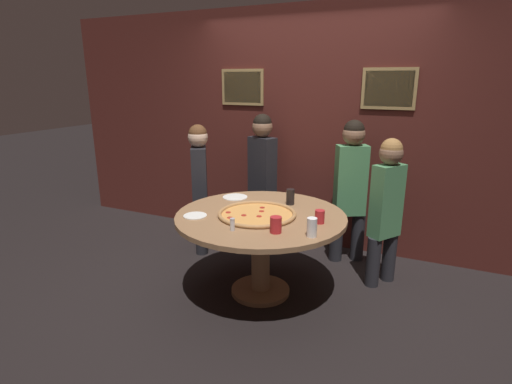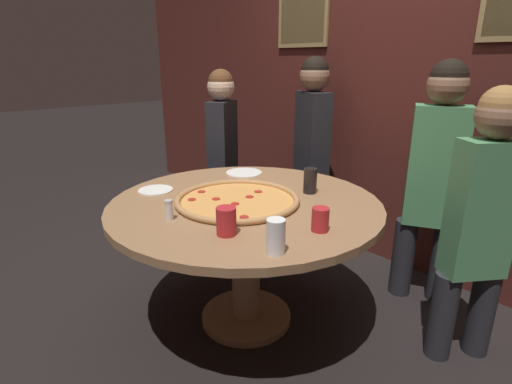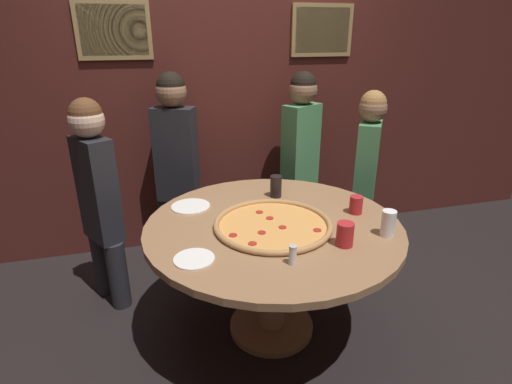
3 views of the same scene
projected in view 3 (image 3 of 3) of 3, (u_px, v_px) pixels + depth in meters
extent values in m
plane|color=black|center=(271.00, 328.00, 2.53)|extent=(24.00, 24.00, 0.00)
cube|color=#4C1E19|center=(225.00, 90.00, 3.22)|extent=(6.40, 0.06, 2.60)
cube|color=#9E7F4C|center=(114.00, 30.00, 2.82)|extent=(0.52, 0.02, 0.40)
cube|color=slate|center=(113.00, 30.00, 2.82)|extent=(0.46, 0.01, 0.34)
cube|color=#9E7F4C|center=(322.00, 30.00, 3.21)|extent=(0.52, 0.02, 0.40)
cube|color=slate|center=(323.00, 30.00, 3.21)|extent=(0.46, 0.01, 0.34)
cylinder|color=#936B47|center=(273.00, 226.00, 2.26)|extent=(1.45, 1.45, 0.04)
cylinder|color=#936B47|center=(272.00, 281.00, 2.40)|extent=(0.16, 0.16, 0.70)
cylinder|color=#936B47|center=(271.00, 325.00, 2.52)|extent=(0.52, 0.52, 0.04)
cylinder|color=#E0994C|center=(273.00, 226.00, 2.21)|extent=(0.62, 0.62, 0.01)
torus|color=#B27F4C|center=(273.00, 224.00, 2.20)|extent=(0.66, 0.66, 0.03)
cylinder|color=#A8281E|center=(233.00, 235.00, 2.09)|extent=(0.04, 0.04, 0.00)
cylinder|color=#A8281E|center=(252.00, 244.00, 2.01)|extent=(0.04, 0.04, 0.00)
cylinder|color=#A8281E|center=(317.00, 230.00, 2.14)|extent=(0.04, 0.04, 0.00)
cylinder|color=#A8281E|center=(262.00, 233.00, 2.12)|extent=(0.04, 0.04, 0.00)
cylinder|color=#A8281E|center=(259.00, 212.00, 2.35)|extent=(0.04, 0.04, 0.00)
cylinder|color=#A8281E|center=(270.00, 218.00, 2.28)|extent=(0.04, 0.04, 0.00)
cylinder|color=#A8281E|center=(283.00, 227.00, 2.17)|extent=(0.04, 0.04, 0.00)
cylinder|color=black|center=(276.00, 186.00, 2.58)|extent=(0.08, 0.08, 0.14)
cylinder|color=white|center=(388.00, 223.00, 2.09)|extent=(0.07, 0.07, 0.14)
cylinder|color=#B22328|center=(356.00, 205.00, 2.36)|extent=(0.08, 0.08, 0.11)
cylinder|color=#B22328|center=(345.00, 234.00, 2.00)|extent=(0.09, 0.09, 0.12)
cylinder|color=white|center=(191.00, 206.00, 2.46)|extent=(0.24, 0.24, 0.01)
cylinder|color=white|center=(194.00, 259.00, 1.89)|extent=(0.20, 0.20, 0.01)
cylinder|color=silver|center=(293.00, 256.00, 1.84)|extent=(0.04, 0.04, 0.08)
cylinder|color=#B7B7BC|center=(293.00, 247.00, 1.82)|extent=(0.04, 0.04, 0.01)
cylinder|color=#232328|center=(306.00, 212.00, 3.53)|extent=(0.18, 0.18, 0.51)
cylinder|color=#232328|center=(289.00, 220.00, 3.39)|extent=(0.18, 0.18, 0.51)
cube|color=#4C8C59|center=(301.00, 148.00, 3.23)|extent=(0.34, 0.29, 0.71)
sphere|color=#8C664C|center=(303.00, 90.00, 3.06)|extent=(0.22, 0.22, 0.22)
sphere|color=black|center=(303.00, 85.00, 3.04)|extent=(0.20, 0.20, 0.20)
cylinder|color=#232328|center=(361.00, 226.00, 3.33)|extent=(0.17, 0.17, 0.47)
cylinder|color=#232328|center=(358.00, 237.00, 3.15)|extent=(0.17, 0.17, 0.47)
cube|color=#4C8C59|center=(367.00, 165.00, 3.03)|extent=(0.28, 0.32, 0.66)
sphere|color=#8C664C|center=(373.00, 108.00, 2.87)|extent=(0.20, 0.20, 0.20)
sphere|color=#9E703D|center=(373.00, 103.00, 2.85)|extent=(0.19, 0.19, 0.19)
cylinder|color=#232328|center=(195.00, 228.00, 3.25)|extent=(0.18, 0.18, 0.51)
cylinder|color=#232328|center=(168.00, 226.00, 3.27)|extent=(0.18, 0.18, 0.51)
cube|color=#232328|center=(176.00, 155.00, 3.03)|extent=(0.35, 0.27, 0.72)
sphere|color=#8C664C|center=(171.00, 92.00, 2.85)|extent=(0.22, 0.22, 0.22)
sphere|color=black|center=(171.00, 86.00, 2.84)|extent=(0.20, 0.20, 0.20)
cylinder|color=#232328|center=(118.00, 274.00, 2.66)|extent=(0.18, 0.18, 0.48)
cylinder|color=#232328|center=(103.00, 262.00, 2.79)|extent=(0.18, 0.18, 0.48)
cube|color=#232328|center=(98.00, 190.00, 2.51)|extent=(0.28, 0.33, 0.67)
sphere|color=beige|center=(86.00, 120.00, 2.34)|extent=(0.21, 0.21, 0.21)
sphere|color=brown|center=(85.00, 114.00, 2.33)|extent=(0.19, 0.19, 0.19)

